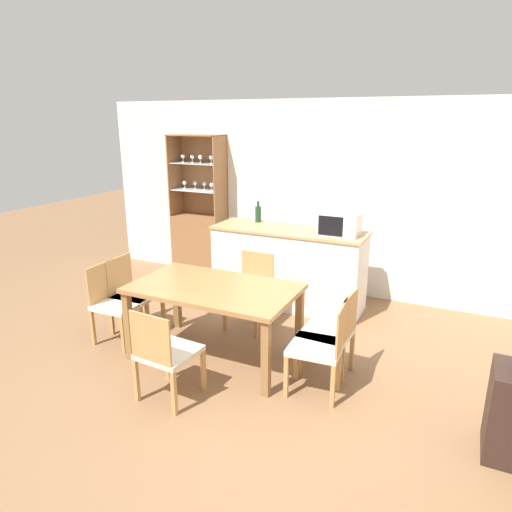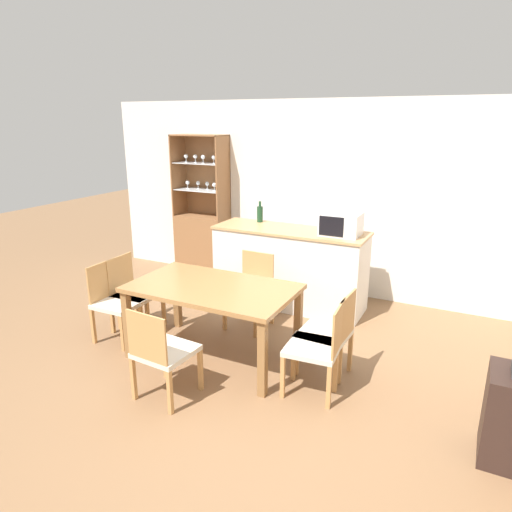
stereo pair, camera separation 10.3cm
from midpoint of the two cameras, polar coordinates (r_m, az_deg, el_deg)
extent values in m
plane|color=brown|center=(4.34, -2.60, -15.24)|extent=(18.00, 18.00, 0.00)
cube|color=silver|center=(6.19, 9.27, 7.05)|extent=(6.80, 0.06, 2.55)
cube|color=silver|center=(5.78, 4.70, -1.59)|extent=(1.89, 0.60, 0.96)
cube|color=tan|center=(5.64, 4.82, 3.21)|extent=(1.92, 0.63, 0.03)
cube|color=brown|center=(6.94, -6.23, 1.31)|extent=(0.78, 0.39, 0.92)
cube|color=brown|center=(6.89, -5.66, 10.07)|extent=(0.78, 0.02, 1.17)
cube|color=brown|center=(6.95, -9.21, 9.99)|extent=(0.02, 0.39, 1.17)
cube|color=brown|center=(6.54, -3.65, 9.75)|extent=(0.02, 0.39, 1.17)
cube|color=brown|center=(6.69, -6.68, 14.78)|extent=(0.78, 0.39, 0.02)
cube|color=white|center=(6.76, -6.46, 8.22)|extent=(0.74, 0.34, 0.01)
cube|color=white|center=(6.72, -6.57, 11.47)|extent=(0.74, 0.34, 0.01)
cylinder|color=white|center=(6.90, -8.10, 8.40)|extent=(0.04, 0.04, 0.01)
cylinder|color=white|center=(6.90, -8.11, 8.65)|extent=(0.01, 0.01, 0.06)
sphere|color=white|center=(6.89, -8.12, 9.07)|extent=(0.06, 0.06, 0.06)
cylinder|color=white|center=(6.85, -8.29, 11.57)|extent=(0.04, 0.04, 0.01)
cylinder|color=white|center=(6.85, -8.30, 11.83)|extent=(0.01, 0.01, 0.06)
sphere|color=white|center=(6.84, -8.31, 12.26)|extent=(0.06, 0.06, 0.06)
cylinder|color=white|center=(6.85, -6.81, 8.38)|extent=(0.04, 0.04, 0.01)
cylinder|color=white|center=(6.84, -6.82, 8.63)|extent=(0.01, 0.01, 0.06)
sphere|color=white|center=(6.83, -6.83, 9.06)|extent=(0.06, 0.06, 0.06)
cylinder|color=white|center=(6.76, -7.14, 11.55)|extent=(0.04, 0.04, 0.01)
cylinder|color=white|center=(6.76, -7.15, 11.81)|extent=(0.01, 0.01, 0.06)
sphere|color=white|center=(6.76, -7.16, 12.24)|extent=(0.06, 0.06, 0.06)
cylinder|color=white|center=(6.76, -5.66, 8.31)|extent=(0.04, 0.04, 0.01)
cylinder|color=white|center=(6.76, -5.67, 8.56)|extent=(0.01, 0.01, 0.06)
sphere|color=white|center=(6.75, -5.68, 8.99)|extent=(0.06, 0.06, 0.06)
cylinder|color=white|center=(6.64, -6.16, 11.49)|extent=(0.04, 0.04, 0.01)
cylinder|color=white|center=(6.64, -6.17, 11.75)|extent=(0.01, 0.01, 0.06)
sphere|color=white|center=(6.64, -6.19, 12.20)|extent=(0.06, 0.06, 0.06)
cylinder|color=white|center=(6.63, -4.77, 8.16)|extent=(0.04, 0.04, 0.01)
cylinder|color=white|center=(6.62, -4.77, 8.42)|extent=(0.01, 0.01, 0.06)
sphere|color=white|center=(6.61, -4.79, 8.86)|extent=(0.06, 0.06, 0.06)
cylinder|color=white|center=(6.58, -4.82, 11.48)|extent=(0.04, 0.04, 0.01)
cylinder|color=white|center=(6.58, -4.83, 11.75)|extent=(0.01, 0.01, 0.06)
sphere|color=white|center=(6.58, -4.84, 12.19)|extent=(0.06, 0.06, 0.06)
cube|color=olive|center=(4.43, -4.80, -4.01)|extent=(1.60, 0.93, 0.04)
cube|color=olive|center=(4.70, -15.11, -8.31)|extent=(0.07, 0.07, 0.71)
cube|color=olive|center=(3.95, 1.59, -12.72)|extent=(0.07, 0.07, 0.71)
cube|color=olive|center=(5.27, -9.28, -5.10)|extent=(0.07, 0.07, 0.71)
cube|color=olive|center=(4.62, 5.92, -8.22)|extent=(0.07, 0.07, 0.71)
cube|color=beige|center=(4.26, 9.11, -9.67)|extent=(0.46, 0.46, 0.05)
cube|color=#B7844C|center=(4.11, 12.03, -7.45)|extent=(0.04, 0.41, 0.40)
cube|color=#B7844C|center=(4.27, 5.41, -12.83)|extent=(0.04, 0.04, 0.39)
cube|color=#B7844C|center=(4.59, 7.50, -10.62)|extent=(0.04, 0.04, 0.39)
cube|color=#B7844C|center=(4.15, 10.63, -14.02)|extent=(0.04, 0.04, 0.39)
cube|color=#B7844C|center=(4.48, 12.35, -11.63)|extent=(0.04, 0.04, 0.39)
cube|color=beige|center=(4.00, -10.44, -11.64)|extent=(0.47, 0.47, 0.05)
cube|color=#B7844C|center=(3.76, -12.74, -9.89)|extent=(0.41, 0.05, 0.40)
cube|color=#B7844C|center=(4.35, -10.58, -12.43)|extent=(0.04, 0.04, 0.39)
cube|color=#B7844C|center=(4.13, -6.23, -13.96)|extent=(0.04, 0.04, 0.39)
cube|color=#B7844C|center=(4.10, -14.35, -14.63)|extent=(0.04, 0.04, 0.39)
cube|color=#B7844C|center=(3.87, -9.92, -16.46)|extent=(0.04, 0.04, 0.39)
cube|color=beige|center=(5.26, -14.12, -4.72)|extent=(0.46, 0.46, 0.05)
cube|color=#B7844C|center=(5.32, -16.08, -2.10)|extent=(0.03, 0.41, 0.40)
cube|color=#B7844C|center=(5.38, -10.94, -6.56)|extent=(0.04, 0.04, 0.39)
cube|color=#B7844C|center=(5.09, -13.57, -8.13)|extent=(0.04, 0.04, 0.39)
cube|color=#B7844C|center=(5.61, -14.31, -5.79)|extent=(0.04, 0.04, 0.39)
cube|color=#B7844C|center=(5.33, -17.00, -7.24)|extent=(0.04, 0.04, 0.39)
cube|color=beige|center=(5.07, -16.17, -5.72)|extent=(0.45, 0.45, 0.05)
cube|color=#B7844C|center=(5.13, -18.14, -2.97)|extent=(0.02, 0.41, 0.40)
cube|color=#B7844C|center=(5.17, -12.82, -7.64)|extent=(0.04, 0.04, 0.39)
cube|color=#B7844C|center=(4.90, -15.74, -9.31)|extent=(0.04, 0.04, 0.39)
cube|color=#B7844C|center=(5.42, -16.18, -6.76)|extent=(0.04, 0.04, 0.39)
cube|color=#B7844C|center=(5.16, -19.14, -8.28)|extent=(0.04, 0.04, 0.39)
cube|color=beige|center=(5.16, -0.34, -4.61)|extent=(0.46, 0.46, 0.05)
cube|color=#B7844C|center=(5.26, 0.79, -1.62)|extent=(0.41, 0.04, 0.40)
cube|color=#B7844C|center=(5.00, 0.55, -8.09)|extent=(0.04, 0.04, 0.39)
cube|color=#B7844C|center=(5.18, -3.38, -7.17)|extent=(0.04, 0.04, 0.39)
cube|color=#B7844C|center=(5.32, 2.63, -6.49)|extent=(0.04, 0.04, 0.39)
cube|color=#B7844C|center=(5.50, -1.13, -5.69)|extent=(0.04, 0.04, 0.39)
cube|color=beige|center=(4.03, 7.86, -11.29)|extent=(0.47, 0.47, 0.05)
cube|color=#B7844C|center=(3.89, 11.04, -8.86)|extent=(0.05, 0.41, 0.40)
cube|color=#B7844C|center=(4.02, 4.11, -14.85)|extent=(0.04, 0.04, 0.39)
cube|color=#B7844C|center=(4.35, 5.83, -12.24)|extent=(0.04, 0.04, 0.39)
cube|color=#B7844C|center=(3.93, 9.88, -15.85)|extent=(0.04, 0.04, 0.39)
cube|color=#B7844C|center=(4.27, 11.12, -13.09)|extent=(0.04, 0.04, 0.39)
cube|color=silver|center=(5.41, 11.12, 3.96)|extent=(0.45, 0.35, 0.26)
cube|color=black|center=(5.26, 9.94, 3.66)|extent=(0.29, 0.01, 0.22)
cylinder|color=#193D23|center=(6.00, 0.99, 5.23)|extent=(0.08, 0.08, 0.20)
cylinder|color=#193D23|center=(5.97, 1.00, 6.52)|extent=(0.03, 0.03, 0.07)
camera|label=1|loc=(0.05, -89.41, 0.18)|focal=32.00mm
camera|label=2|loc=(0.05, 90.59, -0.18)|focal=32.00mm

